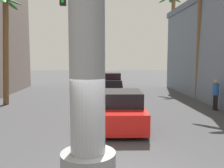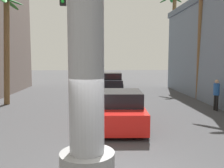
{
  "view_description": "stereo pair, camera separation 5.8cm",
  "coord_description": "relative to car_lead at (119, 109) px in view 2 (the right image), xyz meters",
  "views": [
    {
      "loc": [
        -0.56,
        -5.56,
        2.97
      ],
      "look_at": [
        0.0,
        4.3,
        1.94
      ],
      "focal_mm": 40.0,
      "sensor_mm": 36.0,
      "label": 1
    },
    {
      "loc": [
        -0.5,
        -5.56,
        2.97
      ],
      "look_at": [
        0.0,
        4.3,
        1.94
      ],
      "focal_mm": 40.0,
      "sensor_mm": 36.0,
      "label": 2
    }
  ],
  "objects": [
    {
      "name": "palm_tree_mid_right",
      "position": [
        6.29,
        6.33,
        5.4
      ],
      "size": [
        3.38,
        3.49,
        9.43
      ],
      "color": "brown",
      "rests_on": "ground"
    },
    {
      "name": "car_far",
      "position": [
        0.42,
        13.31,
        0.03
      ],
      "size": [
        2.16,
        4.72,
        1.56
      ],
      "color": "black",
      "rests_on": "ground"
    },
    {
      "name": "ground_plane",
      "position": [
        -0.36,
        4.71,
        -0.7
      ],
      "size": [
        91.8,
        91.8,
        0.0
      ],
      "primitive_type": "plane",
      "color": "#424244"
    },
    {
      "name": "palm_tree_mid_left",
      "position": [
        -6.79,
        5.47,
        3.44
      ],
      "size": [
        2.64,
        2.59,
        6.82
      ],
      "color": "brown",
      "rests_on": "ground"
    },
    {
      "name": "car_lead",
      "position": [
        0.0,
        0.0,
        0.0
      ],
      "size": [
        2.32,
        4.94,
        1.56
      ],
      "color": "black",
      "rests_on": "ground"
    },
    {
      "name": "palm_tree_far_right",
      "position": [
        6.53,
        14.25,
        4.52
      ],
      "size": [
        2.32,
        2.43,
        9.13
      ],
      "color": "brown",
      "rests_on": "ground"
    },
    {
      "name": "pedestrian_mid_right",
      "position": [
        5.73,
        2.74,
        0.33
      ],
      "size": [
        0.38,
        0.38,
        1.76
      ],
      "color": "black",
      "rests_on": "ground"
    }
  ]
}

